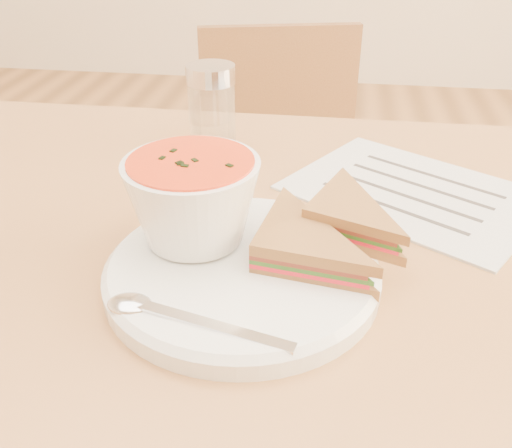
% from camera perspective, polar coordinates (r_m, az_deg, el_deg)
% --- Properties ---
extents(chair_far, '(0.43, 0.43, 0.80)m').
position_cam_1_polar(chair_far, '(1.29, 3.01, 0.05)').
color(chair_far, brown).
rests_on(chair_far, floor).
extents(plate, '(0.31, 0.31, 0.02)m').
position_cam_1_polar(plate, '(0.53, -1.39, -4.94)').
color(plate, white).
rests_on(plate, dining_table).
extents(soup_bowl, '(0.16, 0.16, 0.09)m').
position_cam_1_polar(soup_bowl, '(0.53, -6.29, 1.93)').
color(soup_bowl, white).
rests_on(soup_bowl, plate).
extents(sandwich_half_a, '(0.13, 0.13, 0.03)m').
position_cam_1_polar(sandwich_half_a, '(0.50, -0.70, -3.82)').
color(sandwich_half_a, '#986235').
rests_on(sandwich_half_a, plate).
extents(sandwich_half_b, '(0.13, 0.13, 0.03)m').
position_cam_1_polar(sandwich_half_b, '(0.53, 4.53, 0.05)').
color(sandwich_half_b, '#986235').
rests_on(sandwich_half_b, plate).
extents(spoon, '(0.19, 0.08, 0.01)m').
position_cam_1_polar(spoon, '(0.46, -6.63, -9.52)').
color(spoon, silver).
rests_on(spoon, plate).
extents(paper_menu, '(0.34, 0.31, 0.00)m').
position_cam_1_polar(paper_menu, '(0.70, 15.39, 3.12)').
color(paper_menu, silver).
rests_on(paper_menu, dining_table).
extents(condiment_shaker, '(0.07, 0.07, 0.12)m').
position_cam_1_polar(condiment_shaker, '(0.78, -4.42, 11.42)').
color(condiment_shaker, silver).
rests_on(condiment_shaker, dining_table).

